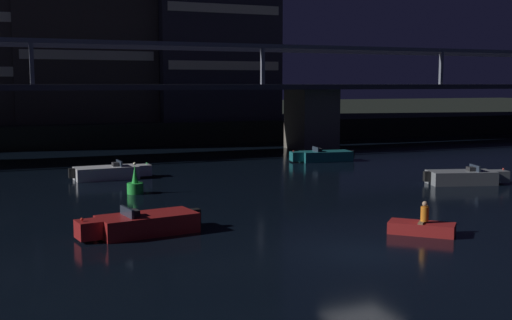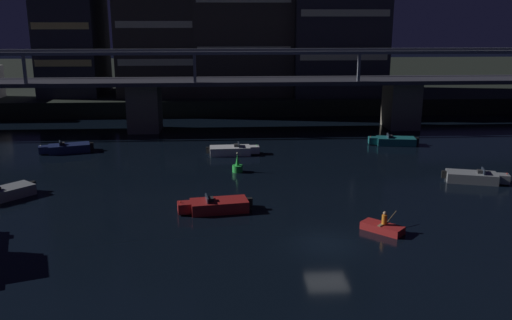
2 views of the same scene
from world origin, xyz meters
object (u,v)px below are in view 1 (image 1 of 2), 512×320
object	(u,v)px
river_bridge	(148,105)
speedboat_near_center	(142,224)
channel_buoy	(135,185)
dinghy_with_paddler	(422,227)
speedboat_far_center	(110,172)
speedboat_mid_left	(465,177)
speedboat_mid_center	(323,156)

from	to	relation	value
river_bridge	speedboat_near_center	distance (m)	29.19
speedboat_near_center	channel_buoy	size ratio (longest dim) A/B	2.97
river_bridge	dinghy_with_paddler	world-z (taller)	river_bridge
speedboat_far_center	river_bridge	bearing A→B (deg)	66.51
speedboat_mid_left	speedboat_near_center	bearing A→B (deg)	-164.99
speedboat_mid_left	channel_buoy	distance (m)	19.66
river_bridge	speedboat_mid_center	xyz separation A→B (m)	(11.79, -9.08, -3.90)
speedboat_mid_left	speedboat_mid_center	bearing A→B (deg)	100.44
channel_buoy	speedboat_mid_center	bearing A→B (deg)	29.10
speedboat_near_center	speedboat_mid_center	size ratio (longest dim) A/B	1.00
dinghy_with_paddler	speedboat_mid_center	bearing A→B (deg)	71.06
speedboat_mid_center	dinghy_with_paddler	world-z (taller)	dinghy_with_paddler
river_bridge	speedboat_mid_center	world-z (taller)	river_bridge
river_bridge	channel_buoy	world-z (taller)	river_bridge
speedboat_mid_left	dinghy_with_paddler	distance (m)	14.41
river_bridge	speedboat_mid_center	distance (m)	15.38
speedboat_far_center	dinghy_with_paddler	bearing A→B (deg)	-65.81
river_bridge	speedboat_near_center	bearing A→B (deg)	-103.37
speedboat_near_center	speedboat_mid_left	world-z (taller)	same
river_bridge	speedboat_near_center	xyz separation A→B (m)	(-6.69, -28.14, -3.90)
speedboat_mid_center	speedboat_far_center	size ratio (longest dim) A/B	1.00
dinghy_with_paddler	river_bridge	bearing A→B (deg)	96.65
speedboat_far_center	dinghy_with_paddler	size ratio (longest dim) A/B	1.98
channel_buoy	dinghy_with_paddler	distance (m)	16.51
speedboat_near_center	river_bridge	bearing A→B (deg)	76.63
speedboat_near_center	speedboat_far_center	world-z (taller)	same
speedboat_near_center	channel_buoy	distance (m)	9.90
river_bridge	channel_buoy	bearing A→B (deg)	-105.07
speedboat_near_center	channel_buoy	bearing A→B (deg)	79.90
speedboat_mid_center	speedboat_mid_left	bearing A→B (deg)	-79.56
river_bridge	speedboat_far_center	world-z (taller)	river_bridge
speedboat_mid_center	channel_buoy	world-z (taller)	channel_buoy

